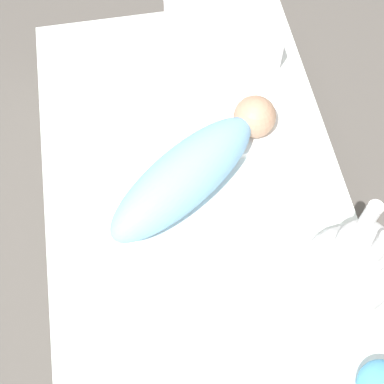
{
  "coord_description": "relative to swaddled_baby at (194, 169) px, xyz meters",
  "views": [
    {
      "loc": [
        0.65,
        -0.13,
        1.54
      ],
      "look_at": [
        -0.03,
        -0.02,
        0.26
      ],
      "focal_mm": 50.0,
      "sensor_mm": 36.0,
      "label": 1
    }
  ],
  "objects": [
    {
      "name": "ground_plane",
      "position": [
        0.09,
        0.0,
        -0.29
      ],
      "size": [
        12.0,
        12.0,
        0.0
      ],
      "primitive_type": "plane",
      "color": "#514C47"
    },
    {
      "name": "burp_cloth",
      "position": [
        -0.16,
        0.21,
        -0.07
      ],
      "size": [
        0.2,
        0.16,
        0.02
      ],
      "color": "white",
      "rests_on": "bed_mattress"
    },
    {
      "name": "swaddled_baby",
      "position": [
        0.0,
        0.0,
        0.0
      ],
      "size": [
        0.45,
        0.55,
        0.16
      ],
      "rotation": [
        0.0,
        0.0,
        2.19
      ],
      "color": "#7FB7E5",
      "rests_on": "bed_mattress"
    },
    {
      "name": "pillow",
      "position": [
        -0.51,
        0.18,
        -0.02
      ],
      "size": [
        0.3,
        0.33,
        0.11
      ],
      "color": "white",
      "rests_on": "bed_mattress"
    },
    {
      "name": "bunny_plush",
      "position": [
        0.36,
        0.31,
        0.06
      ],
      "size": [
        0.22,
        0.22,
        0.39
      ],
      "color": "white",
      "rests_on": "bed_mattress"
    },
    {
      "name": "bed_mattress",
      "position": [
        0.09,
        0.0,
        -0.18
      ],
      "size": [
        1.55,
        0.85,
        0.21
      ],
      "color": "white",
      "rests_on": "ground_plane"
    }
  ]
}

